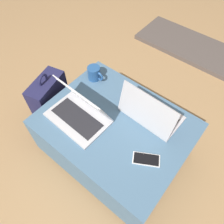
{
  "coord_description": "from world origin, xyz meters",
  "views": [
    {
      "loc": [
        0.44,
        -0.58,
        1.54
      ],
      "look_at": [
        -0.03,
        0.01,
        0.48
      ],
      "focal_mm": 35.0,
      "sensor_mm": 36.0,
      "label": 1
    }
  ],
  "objects_px": {
    "laptop_far": "(150,112)",
    "cell_phone": "(146,159)",
    "backpack": "(50,101)",
    "coffee_mug": "(94,73)",
    "laptop_near": "(80,112)"
  },
  "relations": [
    {
      "from": "laptop_near",
      "to": "cell_phone",
      "type": "height_order",
      "value": "laptop_near"
    },
    {
      "from": "laptop_near",
      "to": "laptop_far",
      "type": "xyz_separation_m",
      "value": [
        0.34,
        0.27,
        -0.0
      ]
    },
    {
      "from": "cell_phone",
      "to": "backpack",
      "type": "relative_size",
      "value": 0.34
    },
    {
      "from": "cell_phone",
      "to": "laptop_far",
      "type": "bearing_deg",
      "value": -179.43
    },
    {
      "from": "laptop_near",
      "to": "laptop_far",
      "type": "distance_m",
      "value": 0.43
    },
    {
      "from": "laptop_near",
      "to": "backpack",
      "type": "bearing_deg",
      "value": 177.23
    },
    {
      "from": "cell_phone",
      "to": "coffee_mug",
      "type": "distance_m",
      "value": 0.7
    },
    {
      "from": "laptop_near",
      "to": "backpack",
      "type": "distance_m",
      "value": 0.46
    },
    {
      "from": "laptop_far",
      "to": "cell_phone",
      "type": "distance_m",
      "value": 0.29
    },
    {
      "from": "laptop_far",
      "to": "coffee_mug",
      "type": "xyz_separation_m",
      "value": [
        -0.49,
        0.04,
        0.0
      ]
    },
    {
      "from": "laptop_far",
      "to": "cell_phone",
      "type": "bearing_deg",
      "value": 122.66
    },
    {
      "from": "backpack",
      "to": "coffee_mug",
      "type": "distance_m",
      "value": 0.44
    },
    {
      "from": "laptop_far",
      "to": "coffee_mug",
      "type": "distance_m",
      "value": 0.49
    },
    {
      "from": "laptop_near",
      "to": "coffee_mug",
      "type": "distance_m",
      "value": 0.34
    },
    {
      "from": "cell_phone",
      "to": "coffee_mug",
      "type": "bearing_deg",
      "value": -144.38
    }
  ]
}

